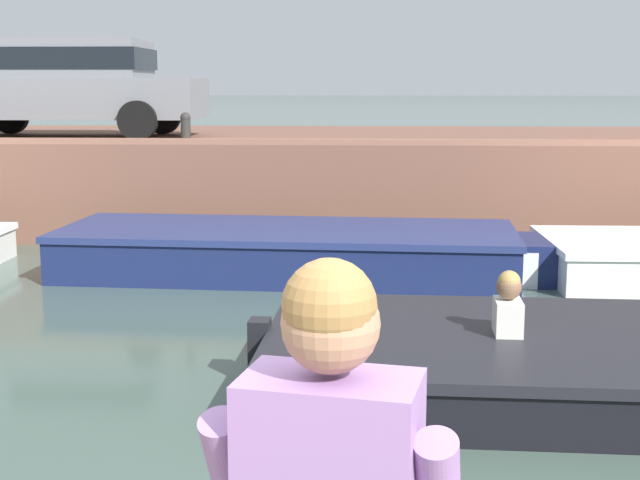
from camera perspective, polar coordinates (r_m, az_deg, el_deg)
ground_plane at (r=7.63m, az=2.66°, el=-7.54°), size 400.00×400.00×0.00m
far_quay_wall at (r=15.55m, az=2.77°, el=4.12°), size 60.00×6.00×1.46m
far_wall_coping at (r=12.61m, az=2.78°, el=6.29°), size 60.00×0.24×0.08m
boat_moored_central_navy at (r=10.84m, az=-0.67°, el=-0.74°), size 6.64×2.34×0.57m
car_left_inner_grey at (r=15.10m, az=-15.58°, el=9.60°), size 4.29×1.98×1.54m
mooring_bollard_mid at (r=12.99m, az=-8.61°, el=7.17°), size 0.15×0.15×0.45m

